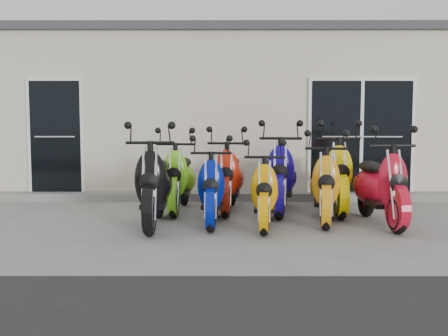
{
  "coord_description": "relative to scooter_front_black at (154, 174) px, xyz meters",
  "views": [
    {
      "loc": [
        0.02,
        -8.48,
        1.6
      ],
      "look_at": [
        0.0,
        0.6,
        0.75
      ],
      "focal_mm": 45.0,
      "sensor_mm": 36.0,
      "label": 1
    }
  ],
  "objects": [
    {
      "name": "ground",
      "position": [
        1.01,
        0.44,
        -0.76
      ],
      "size": [
        80.0,
        80.0,
        0.0
      ],
      "primitive_type": "plane",
      "color": "gray",
      "rests_on": "ground"
    },
    {
      "name": "building",
      "position": [
        1.01,
        5.64,
        0.84
      ],
      "size": [
        14.0,
        6.0,
        3.2
      ],
      "primitive_type": "cube",
      "color": "beige",
      "rests_on": "ground"
    },
    {
      "name": "roof_cap",
      "position": [
        1.01,
        5.64,
        2.52
      ],
      "size": [
        14.2,
        6.2,
        0.16
      ],
      "primitive_type": "cube",
      "color": "#3F3F42",
      "rests_on": "building"
    },
    {
      "name": "front_step",
      "position": [
        1.01,
        2.46,
        -0.69
      ],
      "size": [
        14.0,
        0.4,
        0.15
      ],
      "primitive_type": "cube",
      "color": "gray",
      "rests_on": "ground"
    },
    {
      "name": "door_left",
      "position": [
        -2.19,
        2.61,
        0.5
      ],
      "size": [
        1.07,
        0.08,
        2.22
      ],
      "primitive_type": "cube",
      "color": "black",
      "rests_on": "front_step"
    },
    {
      "name": "door_right",
      "position": [
        3.61,
        2.61,
        0.5
      ],
      "size": [
        2.02,
        0.08,
        2.22
      ],
      "primitive_type": "cube",
      "color": "black",
      "rests_on": "front_step"
    },
    {
      "name": "scooter_front_black",
      "position": [
        0.0,
        0.0,
        0.0
      ],
      "size": [
        0.81,
        2.09,
        1.53
      ],
      "primitive_type": null,
      "rotation": [
        0.0,
        0.0,
        0.03
      ],
      "color": "black",
      "rests_on": "ground"
    },
    {
      "name": "scooter_front_blue",
      "position": [
        0.84,
        0.17,
        -0.1
      ],
      "size": [
        0.69,
        1.82,
        1.34
      ],
      "primitive_type": null,
      "rotation": [
        0.0,
        0.0,
        -0.02
      ],
      "color": "#02128C",
      "rests_on": "ground"
    },
    {
      "name": "scooter_front_orange_a",
      "position": [
        1.6,
        -0.08,
        -0.12
      ],
      "size": [
        0.79,
        1.79,
        1.29
      ],
      "primitive_type": null,
      "rotation": [
        0.0,
        0.0,
        -0.09
      ],
      "color": "#E59500",
      "rests_on": "ground"
    },
    {
      "name": "scooter_front_orange_b",
      "position": [
        2.53,
        0.32,
        -0.06
      ],
      "size": [
        0.97,
        1.98,
        1.4
      ],
      "primitive_type": null,
      "rotation": [
        0.0,
        0.0,
        -0.15
      ],
      "color": "orange",
      "rests_on": "ground"
    },
    {
      "name": "scooter_front_red",
      "position": [
        3.3,
        0.11,
        -0.03
      ],
      "size": [
        0.87,
        2.04,
        1.47
      ],
      "primitive_type": null,
      "rotation": [
        0.0,
        0.0,
        0.08
      ],
      "color": "red",
      "rests_on": "ground"
    },
    {
      "name": "scooter_back_green",
      "position": [
        0.26,
        1.27,
        -0.05
      ],
      "size": [
        0.8,
        1.96,
        1.42
      ],
      "primitive_type": null,
      "rotation": [
        0.0,
        0.0,
        -0.05
      ],
      "color": "#6CCD1A",
      "rests_on": "ground"
    },
    {
      "name": "scooter_back_red",
      "position": [
        1.09,
        1.26,
        -0.04
      ],
      "size": [
        0.87,
        2.0,
        1.44
      ],
      "primitive_type": null,
      "rotation": [
        0.0,
        0.0,
        -0.08
      ],
      "color": "#B61E09",
      "rests_on": "ground"
    },
    {
      "name": "scooter_back_blue",
      "position": [
        1.96,
        1.19,
        0.01
      ],
      "size": [
        1.04,
        2.17,
        1.54
      ],
      "primitive_type": null,
      "rotation": [
        0.0,
        0.0,
        -0.14
      ],
      "color": "#120586",
      "rests_on": "ground"
    },
    {
      "name": "scooter_back_yellow",
      "position": [
        2.82,
        1.19,
        0.0
      ],
      "size": [
        0.79,
        2.09,
        1.54
      ],
      "primitive_type": null,
      "rotation": [
        0.0,
        0.0,
        -0.02
      ],
      "color": "#FFE200",
      "rests_on": "ground"
    }
  ]
}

